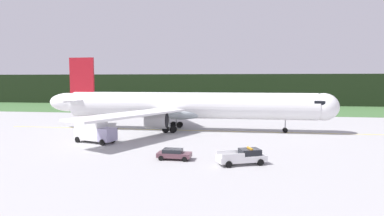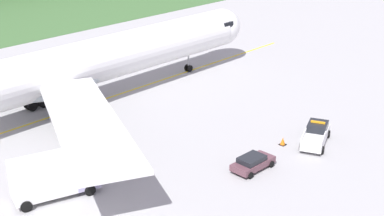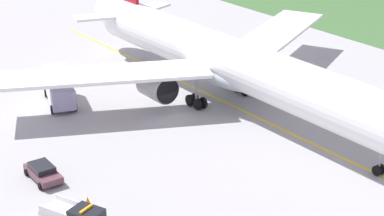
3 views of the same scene
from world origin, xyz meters
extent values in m
plane|color=#A09FA1|center=(0.00, 0.00, 0.00)|extent=(320.00, 320.00, 0.00)
cube|color=#3D6434|center=(0.00, 54.10, 0.02)|extent=(320.00, 37.14, 0.04)
cube|color=black|center=(0.00, 75.06, 5.99)|extent=(288.00, 6.33, 11.97)
cube|color=yellow|center=(3.01, 7.02, 0.00)|extent=(75.01, 0.73, 0.01)
cylinder|color=white|center=(3.01, 7.02, 4.85)|extent=(46.91, 5.24, 4.98)
ellipsoid|color=white|center=(27.44, 7.15, 4.85)|extent=(5.50, 5.01, 4.98)
ellipsoid|color=white|center=(-21.92, 6.87, 5.23)|extent=(7.98, 3.78, 3.73)
ellipsoid|color=#A9B5BC|center=(0.67, 7.00, 3.49)|extent=(11.96, 5.29, 2.74)
cube|color=black|center=(26.25, 7.15, 5.73)|extent=(1.83, 4.74, 0.70)
cube|color=white|center=(-4.76, 18.89, 4.23)|extent=(14.59, 21.98, 0.35)
cylinder|color=#A6A6A6|center=(-1.87, 14.10, 2.77)|extent=(3.67, 2.90, 2.88)
cylinder|color=black|center=(0.01, 14.11, 2.77)|extent=(0.14, 2.65, 2.65)
cube|color=white|center=(-4.63, -4.95, 4.23)|extent=(14.40, 22.03, 0.35)
cylinder|color=#A6A6A6|center=(-1.78, -0.13, 2.77)|extent=(3.67, 2.90, 2.88)
cylinder|color=black|center=(0.09, -0.11, 2.77)|extent=(0.14, 2.65, 2.65)
cube|color=#A7161F|center=(-18.92, 6.89, 10.00)|extent=(5.04, 0.47, 8.31)
cube|color=white|center=(-19.44, 10.31, 5.73)|extent=(4.54, 6.95, 0.28)
cube|color=white|center=(-19.40, 3.46, 5.73)|extent=(4.48, 6.94, 0.28)
cylinder|color=gray|center=(20.82, 7.12, 1.63)|extent=(0.20, 0.20, 2.37)
cylinder|color=black|center=(20.82, 7.38, 0.45)|extent=(0.90, 0.23, 0.90)
cylinder|color=black|center=(20.83, 6.86, 0.45)|extent=(0.90, 0.23, 0.90)
cylinder|color=gray|center=(-0.35, 10.23, 1.78)|extent=(0.28, 0.28, 2.37)
cylinder|color=black|center=(0.35, 9.88, 0.60)|extent=(1.20, 0.31, 1.20)
cylinder|color=black|center=(0.35, 10.58, 0.60)|extent=(1.20, 0.31, 1.20)
cylinder|color=black|center=(-1.05, 9.88, 0.60)|extent=(1.20, 0.31, 1.20)
cylinder|color=black|center=(-1.05, 10.58, 0.60)|extent=(1.20, 0.31, 1.20)
cylinder|color=gray|center=(-0.32, 3.76, 1.78)|extent=(0.28, 0.28, 2.37)
cylinder|color=black|center=(0.38, 4.12, 0.60)|extent=(1.20, 0.31, 1.20)
cylinder|color=black|center=(0.39, 3.42, 0.60)|extent=(1.20, 0.31, 1.20)
cylinder|color=black|center=(-1.02, 4.11, 0.60)|extent=(1.20, 0.31, 1.20)
cylinder|color=black|center=(-1.01, 3.41, 0.60)|extent=(1.20, 0.31, 1.20)
cube|color=white|center=(12.85, -17.17, 0.73)|extent=(5.93, 3.93, 0.70)
cube|color=black|center=(13.78, -16.78, 1.43)|extent=(2.76, 2.51, 0.70)
cube|color=white|center=(11.25, -16.82, 1.31)|extent=(2.53, 1.11, 0.45)
cube|color=white|center=(11.95, -18.53, 1.31)|extent=(2.53, 1.11, 0.45)
cube|color=orange|center=(13.78, -16.78, 1.86)|extent=(0.70, 1.34, 0.16)
cylinder|color=black|center=(14.23, -15.52, 0.38)|extent=(0.79, 0.51, 0.76)
cylinder|color=black|center=(14.99, -17.37, 0.38)|extent=(0.79, 0.51, 0.76)
cylinder|color=black|center=(10.71, -16.97, 0.38)|extent=(0.79, 0.51, 0.76)
cylinder|color=black|center=(11.46, -18.81, 0.38)|extent=(0.79, 0.51, 0.76)
cube|color=#9C96BB|center=(-7.30, -8.05, 1.45)|extent=(2.55, 2.87, 2.00)
cube|color=white|center=(-10.48, -7.01, 1.96)|extent=(5.30, 3.77, 3.02)
cylinder|color=#99999E|center=(-9.57, -7.31, 0.36)|extent=(0.76, 0.34, 1.04)
cylinder|color=#99999E|center=(-11.39, -6.71, 0.36)|extent=(0.76, 0.34, 1.04)
cylinder|color=black|center=(-6.93, -6.91, 0.45)|extent=(0.94, 0.53, 0.90)
cylinder|color=black|center=(-7.68, -9.19, 0.45)|extent=(0.94, 0.53, 0.90)
cylinder|color=black|center=(-11.70, -5.34, 0.45)|extent=(0.94, 0.53, 0.90)
cylinder|color=black|center=(-12.45, -7.62, 0.45)|extent=(0.94, 0.53, 0.90)
cube|color=brown|center=(4.69, -15.96, 0.57)|extent=(4.18, 1.94, 0.55)
cube|color=black|center=(4.49, -15.95, 1.08)|extent=(2.36, 1.67, 0.45)
cylinder|color=black|center=(6.17, -15.07, 0.30)|extent=(0.60, 0.20, 0.60)
cylinder|color=black|center=(6.11, -16.93, 0.30)|extent=(0.60, 0.20, 0.60)
cylinder|color=black|center=(3.27, -14.98, 0.30)|extent=(0.60, 0.20, 0.60)
cylinder|color=black|center=(3.22, -16.85, 0.30)|extent=(0.60, 0.20, 0.60)
cube|color=black|center=(10.59, -15.02, 0.01)|extent=(0.62, 0.62, 0.03)
cone|color=orange|center=(10.59, -15.02, 0.40)|extent=(0.48, 0.48, 0.75)
camera|label=1|loc=(12.75, -54.36, 9.73)|focal=30.42mm
camera|label=2|loc=(-30.18, -41.47, 22.92)|focal=51.92mm
camera|label=3|loc=(51.69, -35.54, 27.09)|focal=62.87mm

